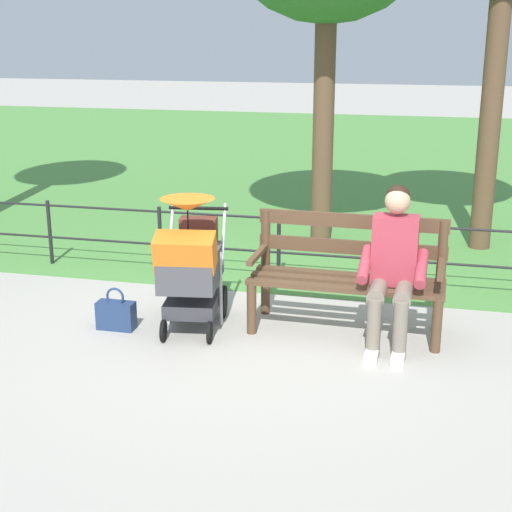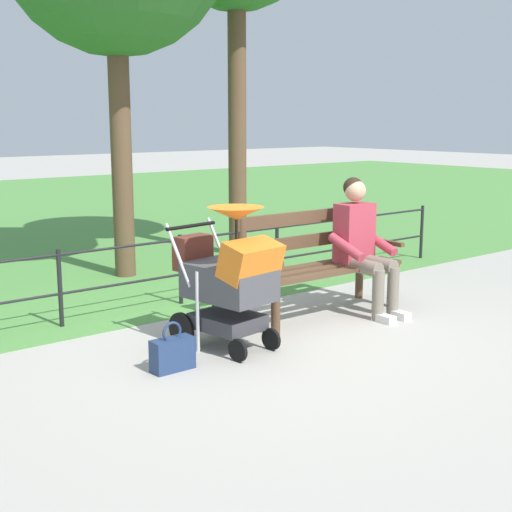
% 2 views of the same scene
% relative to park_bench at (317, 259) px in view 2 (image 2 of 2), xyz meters
% --- Properties ---
extents(ground_plane, '(60.00, 60.00, 0.00)m').
position_rel_park_bench_xyz_m(ground_plane, '(0.81, 0.12, -0.53)').
color(ground_plane, '#ADA89E').
extents(park_bench, '(1.61, 0.63, 0.96)m').
position_rel_park_bench_xyz_m(park_bench, '(0.00, 0.00, 0.00)').
color(park_bench, brown).
rests_on(park_bench, ground).
extents(person_on_bench, '(0.54, 0.74, 1.28)m').
position_rel_park_bench_xyz_m(person_on_bench, '(-0.38, 0.22, 0.15)').
color(person_on_bench, slate).
rests_on(person_on_bench, ground).
extents(stroller, '(0.62, 0.94, 1.15)m').
position_rel_park_bench_xyz_m(stroller, '(1.27, 0.33, 0.07)').
color(stroller, black).
rests_on(stroller, ground).
extents(handbag, '(0.32, 0.14, 0.37)m').
position_rel_park_bench_xyz_m(handbag, '(1.90, 0.47, -0.40)').
color(handbag, navy).
rests_on(handbag, ground).
extents(park_fence, '(7.55, 0.04, 0.70)m').
position_rel_park_bench_xyz_m(park_fence, '(0.54, -1.09, -0.11)').
color(park_fence, black).
rests_on(park_fence, ground).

